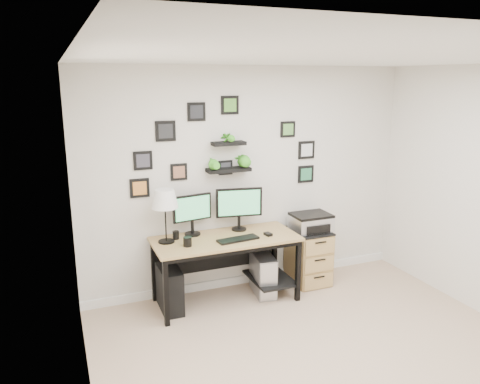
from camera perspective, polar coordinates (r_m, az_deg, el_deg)
name	(u,v)px	position (r m, az deg, el deg)	size (l,w,h in m)	color
room	(250,278)	(5.88, 1.19, -10.45)	(4.00, 4.00, 4.00)	#C5A88D
desk	(228,247)	(5.25, -1.52, -6.70)	(1.60, 0.70, 0.75)	tan
monitor_left	(192,212)	(5.19, -5.84, -2.40)	(0.45, 0.20, 0.46)	black
monitor_right	(239,205)	(5.33, -0.11, -1.64)	(0.53, 0.20, 0.50)	black
keyboard	(238,239)	(5.08, -0.24, -5.78)	(0.46, 0.15, 0.02)	black
mouse	(268,234)	(5.24, 3.45, -5.15)	(0.06, 0.10, 0.03)	black
table_lamp	(165,200)	(4.95, -9.16, -0.99)	(0.28, 0.28, 0.58)	black
mug	(188,242)	(4.92, -6.41, -6.03)	(0.09, 0.09, 0.10)	black
pen_cup	(176,235)	(5.15, -7.83, -5.23)	(0.07, 0.07, 0.09)	black
pc_tower_black	(170,289)	(5.22, -8.57, -11.58)	(0.21, 0.48, 0.48)	black
pc_tower_grey	(263,274)	(5.53, 2.83, -9.98)	(0.28, 0.50, 0.47)	gray
file_cabinet	(308,256)	(5.84, 8.35, -7.76)	(0.43, 0.53, 0.67)	tan
printer	(311,222)	(5.69, 8.65, -3.65)	(0.45, 0.37, 0.21)	silver
wall_decor	(227,152)	(5.26, -1.58, 4.92)	(2.25, 0.18, 1.07)	black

